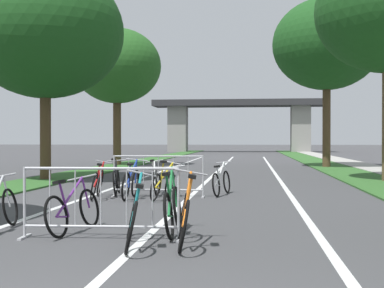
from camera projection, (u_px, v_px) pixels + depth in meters
grass_verge_left at (136, 162)px, 33.12m from camera, size 2.02×72.40×0.05m
grass_verge_right at (320, 163)px, 31.85m from camera, size 2.02×72.40×0.05m
sidewalk_path_right at (352, 163)px, 31.64m from camera, size 1.74×72.40×0.08m
lane_stripe_center at (217, 172)px, 23.87m from camera, size 0.14×41.89×0.01m
lane_stripe_right_lane at (274, 172)px, 23.58m from camera, size 0.14×41.89×0.01m
lane_stripe_left_lane at (161, 171)px, 24.15m from camera, size 0.14×41.89×0.01m
overpass_bridge at (238, 116)px, 62.48m from camera, size 20.15×4.09×6.13m
tree_left_pine_far at (45, 32)px, 18.82m from camera, size 5.59×5.59×7.68m
tree_left_oak_mid at (117, 66)px, 29.55m from camera, size 4.93×4.93×7.69m
tree_right_oak_near at (327, 44)px, 27.29m from camera, size 5.58×5.58×8.78m
crowd_barrier_nearest at (101, 203)px, 7.71m from camera, size 2.36×0.57×1.05m
crowd_barrier_second at (158, 176)px, 13.38m from camera, size 2.35×0.51×1.05m
bicycle_white_0 at (156, 181)px, 13.92m from camera, size 0.55×1.70×0.94m
bicycle_orange_1 at (184, 217)px, 7.18m from camera, size 0.48×1.66×1.03m
bicycle_yellow_2 at (163, 184)px, 12.87m from camera, size 0.62×1.73×0.96m
bicycle_blue_3 at (131, 183)px, 12.94m from camera, size 0.56×1.65×0.98m
bicycle_black_4 at (116, 181)px, 13.86m from camera, size 0.59×1.68×0.97m
bicycle_teal_5 at (132, 218)px, 7.16m from camera, size 0.55×1.77×1.02m
bicycle_purple_6 at (73, 210)px, 8.23m from camera, size 0.52×1.72×0.89m
bicycle_green_8 at (173, 209)px, 8.12m from camera, size 0.43×1.73×1.04m
bicycle_red_9 at (98, 183)px, 13.02m from camera, size 0.45×1.74×0.93m
bicycle_white_10 at (221, 182)px, 13.80m from camera, size 0.48×1.65×0.88m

